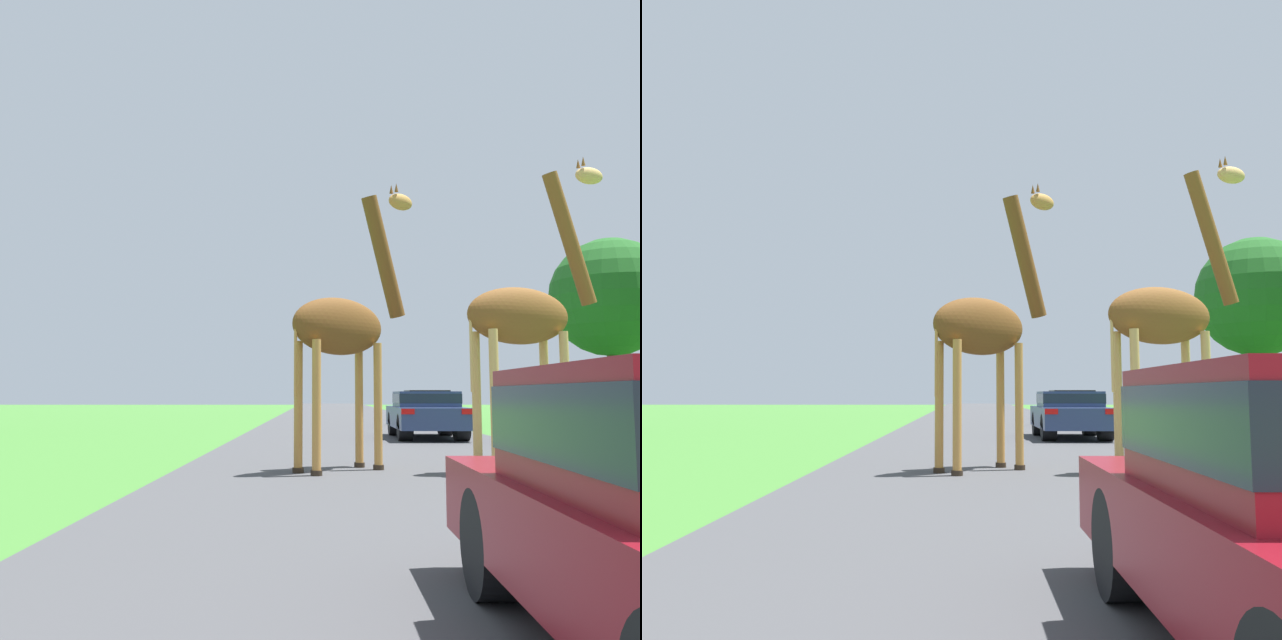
# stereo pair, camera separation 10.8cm
# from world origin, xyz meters

# --- Properties ---
(road) EXTENTS (7.54, 120.00, 0.00)m
(road) POSITION_xyz_m (0.00, 30.00, 0.00)
(road) COLOR #424244
(road) RESTS_ON ground
(giraffe_near_road) EXTENTS (2.38, 1.99, 5.09)m
(giraffe_near_road) POSITION_xyz_m (-0.92, 11.87, 2.43)
(giraffe_near_road) COLOR #B77F3D
(giraffe_near_road) RESTS_ON ground
(giraffe_companion) EXTENTS (2.78, 1.31, 5.40)m
(giraffe_companion) POSITION_xyz_m (2.06, 11.69, 2.55)
(giraffe_companion) COLOR tan
(giraffe_companion) RESTS_ON ground
(car_queue_right) EXTENTS (1.90, 4.04, 1.33)m
(car_queue_right) POSITION_xyz_m (1.68, 20.12, 0.72)
(car_queue_right) COLOR navy
(car_queue_right) RESTS_ON ground
(car_queue_left) EXTENTS (1.75, 4.06, 1.40)m
(car_queue_left) POSITION_xyz_m (2.86, 27.47, 0.74)
(car_queue_left) COLOR black
(car_queue_left) RESTS_ON ground
(tree_mid_field) EXTENTS (5.55, 5.55, 8.55)m
(tree_mid_field) POSITION_xyz_m (12.24, 31.90, 5.75)
(tree_mid_field) COLOR brown
(tree_mid_field) RESTS_ON ground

